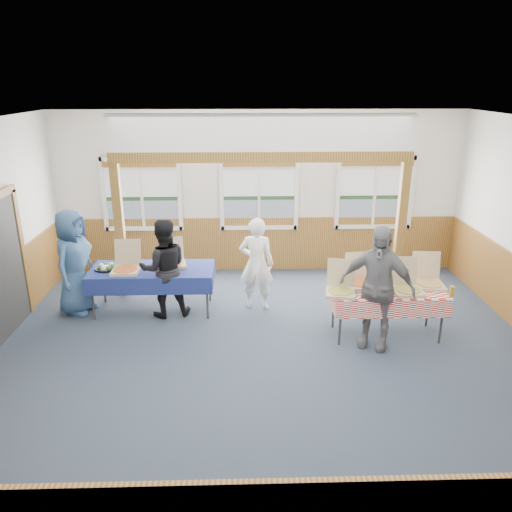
{
  "coord_description": "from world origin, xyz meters",
  "views": [
    {
      "loc": [
        -0.35,
        -6.21,
        3.73
      ],
      "look_at": [
        -0.13,
        1.0,
        1.17
      ],
      "focal_mm": 35.0,
      "sensor_mm": 36.0,
      "label": 1
    }
  ],
  "objects_px": {
    "table_left": "(152,271)",
    "woman_black": "(164,268)",
    "table_right": "(388,294)",
    "man_blue": "(74,262)",
    "person_grey": "(377,287)",
    "woman_white": "(257,264)"
  },
  "relations": [
    {
      "from": "table_left",
      "to": "woman_white",
      "type": "xyz_separation_m",
      "value": [
        1.75,
        0.06,
        0.1
      ]
    },
    {
      "from": "woman_white",
      "to": "table_left",
      "type": "bearing_deg",
      "value": 11.12
    },
    {
      "from": "table_right",
      "to": "woman_white",
      "type": "relative_size",
      "value": 1.14
    },
    {
      "from": "table_left",
      "to": "woman_black",
      "type": "bearing_deg",
      "value": -43.08
    },
    {
      "from": "table_right",
      "to": "man_blue",
      "type": "height_order",
      "value": "man_blue"
    },
    {
      "from": "table_right",
      "to": "woman_black",
      "type": "distance_m",
      "value": 3.55
    },
    {
      "from": "person_grey",
      "to": "woman_white",
      "type": "bearing_deg",
      "value": 169.36
    },
    {
      "from": "woman_black",
      "to": "man_blue",
      "type": "xyz_separation_m",
      "value": [
        -1.5,
        0.18,
        0.06
      ]
    },
    {
      "from": "table_left",
      "to": "table_right",
      "type": "height_order",
      "value": "same"
    },
    {
      "from": "table_left",
      "to": "woman_black",
      "type": "height_order",
      "value": "woman_black"
    },
    {
      "from": "table_right",
      "to": "man_blue",
      "type": "xyz_separation_m",
      "value": [
        -4.95,
        1.0,
        0.19
      ]
    },
    {
      "from": "man_blue",
      "to": "person_grey",
      "type": "distance_m",
      "value": 4.87
    },
    {
      "from": "woman_white",
      "to": "man_blue",
      "type": "height_order",
      "value": "man_blue"
    },
    {
      "from": "table_right",
      "to": "man_blue",
      "type": "bearing_deg",
      "value": -170.71
    },
    {
      "from": "woman_white",
      "to": "person_grey",
      "type": "relative_size",
      "value": 0.87
    },
    {
      "from": "woman_white",
      "to": "person_grey",
      "type": "height_order",
      "value": "person_grey"
    },
    {
      "from": "woman_black",
      "to": "man_blue",
      "type": "distance_m",
      "value": 1.51
    },
    {
      "from": "table_right",
      "to": "woman_white",
      "type": "distance_m",
      "value": 2.21
    },
    {
      "from": "table_left",
      "to": "man_blue",
      "type": "bearing_deg",
      "value": 174.15
    },
    {
      "from": "man_blue",
      "to": "person_grey",
      "type": "bearing_deg",
      "value": -90.36
    },
    {
      "from": "table_right",
      "to": "person_grey",
      "type": "xyz_separation_m",
      "value": [
        -0.26,
        -0.28,
        0.23
      ]
    },
    {
      "from": "table_right",
      "to": "woman_black",
      "type": "height_order",
      "value": "woman_black"
    }
  ]
}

